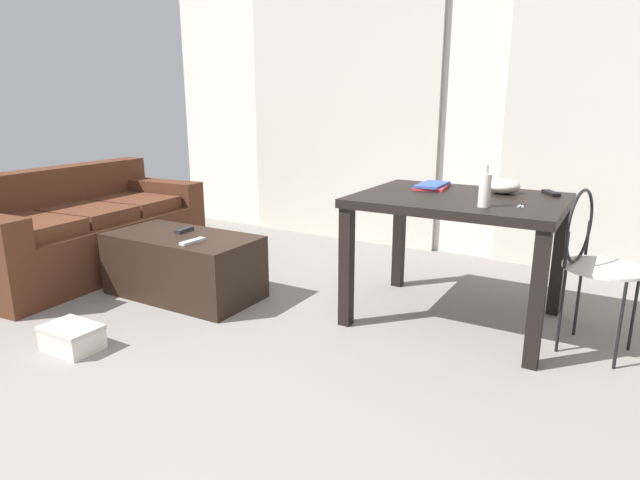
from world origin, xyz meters
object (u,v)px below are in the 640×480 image
object	(u,v)px
tv_remote_on_table	(551,193)
tv_remote_secondary	(193,241)
craft_table	(458,214)
bottle_near	(485,190)
wire_chair	(592,252)
book_stack	(432,186)
couch	(81,232)
scissors	(522,205)
coffee_table	(184,265)
tv_remote_primary	(184,230)
bowl	(503,186)
shoebox	(72,337)

from	to	relation	value
tv_remote_on_table	tv_remote_secondary	world-z (taller)	tv_remote_on_table
craft_table	bottle_near	xyz separation A→B (m)	(0.20, -0.26, 0.19)
wire_chair	book_stack	distance (m)	1.00
bottle_near	tv_remote_on_table	xyz separation A→B (m)	(0.25, 0.57, -0.08)
couch	scissors	xyz separation A→B (m)	(3.15, 0.38, 0.45)
coffee_table	wire_chair	size ratio (longest dim) A/B	1.20
coffee_table	book_stack	world-z (taller)	book_stack
couch	scissors	bearing A→B (deg)	6.81
wire_chair	tv_remote_secondary	distance (m)	2.27
wire_chair	bottle_near	world-z (taller)	bottle_near
bottle_near	tv_remote_primary	bearing A→B (deg)	-174.45
tv_remote_primary	tv_remote_secondary	bearing A→B (deg)	-40.69
craft_table	bowl	bearing A→B (deg)	48.92
bowl	tv_remote_primary	distance (m)	2.07
bowl	tv_remote_on_table	size ratio (longest dim) A/B	1.21
bowl	scissors	bearing A→B (deg)	-63.54
wire_chair	tv_remote_on_table	bearing A→B (deg)	127.47
wire_chair	tv_remote_secondary	world-z (taller)	wire_chair
coffee_table	scissors	xyz separation A→B (m)	(2.05, 0.40, 0.55)
bowl	scissors	size ratio (longest dim) A/B	1.78
book_stack	tv_remote_primary	xyz separation A→B (m)	(-1.50, -0.65, -0.33)
craft_table	shoebox	bearing A→B (deg)	-138.67
wire_chair	scissors	xyz separation A→B (m)	(-0.35, -0.08, 0.23)
tv_remote_on_table	scissors	world-z (taller)	tv_remote_on_table
coffee_table	shoebox	bearing A→B (deg)	-85.71
tv_remote_primary	book_stack	bearing A→B (deg)	19.09
couch	book_stack	xyz separation A→B (m)	(2.56, 0.70, 0.47)
book_stack	shoebox	bearing A→B (deg)	-130.38
coffee_table	shoebox	distance (m)	0.92
bowl	tv_remote_secondary	xyz separation A→B (m)	(-1.68, -0.85, -0.37)
coffee_table	book_stack	distance (m)	1.72
couch	bottle_near	size ratio (longest dim) A/B	8.73
couch	coffee_table	xyz separation A→B (m)	(1.10, -0.03, -0.09)
tv_remote_on_table	scissors	bearing A→B (deg)	-132.25
book_stack	tv_remote_secondary	size ratio (longest dim) A/B	1.76
wire_chair	tv_remote_primary	size ratio (longest dim) A/B	5.76
bowl	tv_remote_on_table	distance (m)	0.27
craft_table	bottle_near	distance (m)	0.38
couch	wire_chair	size ratio (longest dim) A/B	2.23
tv_remote_on_table	shoebox	bearing A→B (deg)	-170.84
wire_chair	bottle_near	bearing A→B (deg)	-156.34
couch	coffee_table	world-z (taller)	couch
bowl	tv_remote_primary	xyz separation A→B (m)	(-1.93, -0.67, -0.36)
coffee_table	craft_table	bearing A→B (deg)	17.05
bottle_near	book_stack	xyz separation A→B (m)	(-0.43, 0.46, -0.07)
craft_table	scissors	world-z (taller)	scissors
tv_remote_on_table	tv_remote_secondary	size ratio (longest dim) A/B	0.86
coffee_table	scissors	bearing A→B (deg)	11.14
book_stack	tv_remote_on_table	xyz separation A→B (m)	(0.68, 0.11, -0.00)
craft_table	tv_remote_on_table	bearing A→B (deg)	34.92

